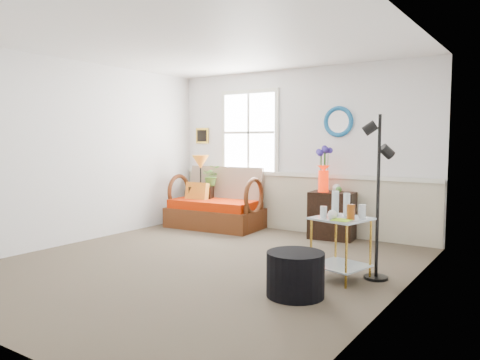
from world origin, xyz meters
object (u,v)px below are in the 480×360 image
Objects in this scene: lamp_stand at (202,205)px; cabinet at (332,215)px; loveseat at (215,198)px; floor_lamp at (378,198)px; ottoman at (295,274)px; side_table at (341,249)px.

lamp_stand is 0.96× the size of cabinet.
loveseat is 0.89× the size of floor_lamp.
cabinet is (2.34, 0.16, 0.01)m from lamp_stand.
loveseat is 2.28× the size of lamp_stand.
loveseat is at bearing -179.51° from cabinet.
cabinet is at bearing 2.85° from loveseat.
cabinet is 2.72m from ottoman.
lamp_stand is at bearing 141.32° from ottoman.
lamp_stand is at bearing 138.99° from floor_lamp.
cabinet reaches higher than ottoman.
loveseat is 3.61m from ottoman.
lamp_stand reaches higher than ottoman.
floor_lamp reaches higher than loveseat.
ottoman is (2.72, -2.36, -0.29)m from loveseat.
side_table is 1.20× the size of ottoman.
floor_lamp is at bearing -28.25° from loveseat.
lamp_stand is 3.87m from floor_lamp.
floor_lamp is (1.19, -1.65, 0.52)m from cabinet.
loveseat reaches higher than side_table.
loveseat reaches higher than lamp_stand.
loveseat reaches higher than ottoman.
side_table reaches higher than ottoman.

